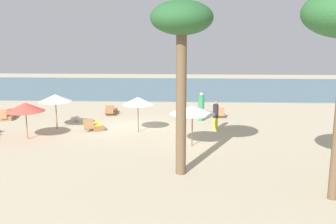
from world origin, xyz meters
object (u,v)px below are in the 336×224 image
lounger_3 (219,114)px  person_2 (201,107)px  umbrella_2 (192,110)px  palm_2 (182,28)px  umbrella_1 (138,101)px  lounger_2 (9,116)px  umbrella_0 (25,107)px  umbrella_3 (55,98)px  dog (77,119)px  person_1 (216,115)px  lounger_1 (96,126)px  lounger_0 (112,112)px

lounger_3 → person_2: 2.08m
umbrella_2 → palm_2: size_ratio=0.33×
umbrella_1 → lounger_2: (-8.85, 2.98, -1.62)m
umbrella_0 → umbrella_3: bearing=69.9°
person_2 → umbrella_0: bearing=-153.2°
umbrella_1 → lounger_2: size_ratio=1.17×
dog → person_2: bearing=4.5°
umbrella_2 → person_2: size_ratio=1.22×
lounger_3 → dog: (-9.17, -2.07, 0.02)m
umbrella_3 → dog: bearing=70.5°
lounger_2 → palm_2: 15.78m
umbrella_3 → person_1: size_ratio=1.20×
lounger_3 → person_2: (-1.29, -1.45, 0.75)m
umbrella_3 → palm_2: (7.35, -7.06, 3.90)m
umbrella_0 → person_1: 10.41m
lounger_1 → lounger_3: size_ratio=1.04×
lounger_3 → person_1: 3.93m
umbrella_1 → umbrella_2: (3.00, -2.64, 0.06)m
umbrella_2 → lounger_2: (-11.85, 5.63, -1.68)m
umbrella_0 → umbrella_2: size_ratio=0.90×
lounger_0 → lounger_3: (7.40, -0.37, 0.00)m
umbrella_0 → lounger_3: (10.66, 6.19, -1.56)m
umbrella_1 → palm_2: size_ratio=0.30×
umbrella_0 → lounger_0: umbrella_0 is taller
umbrella_3 → lounger_2: umbrella_3 is taller
lounger_2 → lounger_1: bearing=-20.9°
umbrella_3 → lounger_2: (-3.99, 2.41, -1.65)m
lounger_2 → lounger_3: 13.89m
lounger_0 → person_2: size_ratio=0.94×
lounger_3 → lounger_1: bearing=-152.7°
person_1 → dog: bearing=168.5°
palm_2 → dog: palm_2 is taller
lounger_0 → person_2: bearing=-16.6°
palm_2 → dog: (-6.70, 8.89, -5.54)m
person_1 → dog: person_1 is taller
umbrella_0 → palm_2: size_ratio=0.30×
lounger_3 → umbrella_0: bearing=-149.8°
person_1 → lounger_1: bearing=-179.5°
lounger_1 → lounger_3: bearing=27.3°
person_2 → umbrella_2: bearing=-96.7°
umbrella_2 → lounger_3: (1.95, 7.12, -1.68)m
umbrella_0 → umbrella_1: 5.96m
umbrella_3 → lounger_2: size_ratio=1.19×
umbrella_0 → lounger_1: size_ratio=1.14×
lounger_1 → palm_2: (5.06, -7.08, 5.55)m
umbrella_0 → lounger_3: bearing=30.2°
lounger_3 → lounger_0: bearing=177.1°
lounger_3 → umbrella_1: bearing=-137.9°
umbrella_1 → lounger_0: umbrella_1 is taller
lounger_3 → person_1: size_ratio=1.00×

